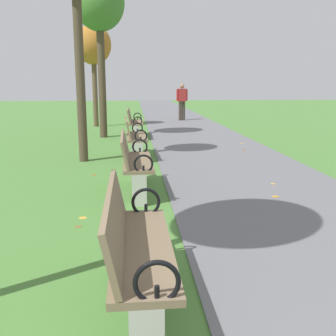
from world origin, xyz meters
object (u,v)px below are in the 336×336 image
object	(u,v)px
tree_4	(99,6)
pedestrian_walking	(182,100)
park_bench_2	(135,246)
park_bench_3	(134,161)
tree_5	(93,46)
park_bench_5	(134,122)
park_bench_4	(134,136)

from	to	relation	value
tree_4	pedestrian_walking	xyz separation A→B (m)	(3.13, 5.44, -2.96)
park_bench_2	pedestrian_walking	size ratio (longest dim) A/B	0.99
park_bench_3	tree_4	distance (m)	7.42
tree_4	tree_5	bearing A→B (deg)	99.22
park_bench_2	park_bench_5	xyz separation A→B (m)	(-0.00, 9.59, 0.00)
tree_5	pedestrian_walking	xyz separation A→B (m)	(3.66, 2.19, -2.11)
park_bench_3	park_bench_5	distance (m)	6.30
park_bench_4	park_bench_2	bearing A→B (deg)	-90.00
park_bench_5	park_bench_2	bearing A→B (deg)	-90.00
park_bench_3	tree_5	bearing A→B (deg)	98.65
park_bench_4	tree_5	distance (m)	7.43
tree_4	pedestrian_walking	distance (m)	6.94
tree_5	park_bench_3	bearing A→B (deg)	-81.35
park_bench_2	park_bench_3	xyz separation A→B (m)	(0.00, 3.28, 0.00)
tree_4	pedestrian_walking	world-z (taller)	tree_4
park_bench_4	park_bench_5	bearing A→B (deg)	90.00
park_bench_2	park_bench_4	xyz separation A→B (m)	(0.00, 6.24, 0.00)
park_bench_5	tree_4	world-z (taller)	tree_4
park_bench_2	pedestrian_walking	world-z (taller)	pedestrian_walking
park_bench_4	tree_4	size ratio (longest dim) A/B	0.34
park_bench_3	park_bench_5	bearing A→B (deg)	90.00
park_bench_4	pedestrian_walking	world-z (taller)	pedestrian_walking
park_bench_2	tree_5	size ratio (longest dim) A/B	0.42
park_bench_2	tree_4	bearing A→B (deg)	95.59
tree_4	tree_5	distance (m)	3.40
park_bench_2	tree_5	bearing A→B (deg)	96.50
park_bench_5	pedestrian_walking	size ratio (longest dim) A/B	0.99
park_bench_2	pedestrian_walking	distance (m)	15.41
tree_5	pedestrian_walking	size ratio (longest dim) A/B	2.37
tree_5	park_bench_4	bearing A→B (deg)	-77.70
park_bench_4	park_bench_3	bearing A→B (deg)	-90.00
park_bench_3	pedestrian_walking	xyz separation A→B (m)	(2.17, 11.96, 0.44)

